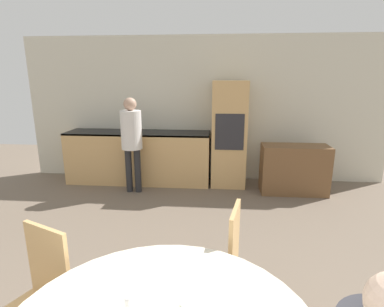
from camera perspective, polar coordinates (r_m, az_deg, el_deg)
The scene contains 8 objects.
wall_back at distance 5.55m, azimuth 2.25°, elevation 8.32°, with size 6.58×0.05×2.60m.
kitchen_counter at distance 5.54m, azimuth -10.08°, elevation -0.55°, with size 2.56×0.60×0.93m.
oven_unit at distance 5.27m, azimuth 7.03°, elevation 3.65°, with size 0.59×0.59×1.83m.
sideboard at distance 5.22m, azimuth 18.85°, elevation -2.87°, with size 1.07×0.45×0.81m.
chair_far_left at distance 2.33m, azimuth -27.07°, elevation -22.69°, with size 0.53×0.53×0.96m.
chair_far_right at distance 2.43m, azimuth 5.70°, elevation -19.43°, with size 0.47×0.47×0.96m.
person_standing at distance 4.95m, azimuth -11.45°, elevation 3.44°, with size 0.34×0.34×1.57m.
salt_shaker at distance 1.64m, azimuth -12.12°, elevation -26.30°, with size 0.03×0.03×0.09m.
Camera 1 is at (0.27, 0.02, 1.87)m, focal length 28.00 mm.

